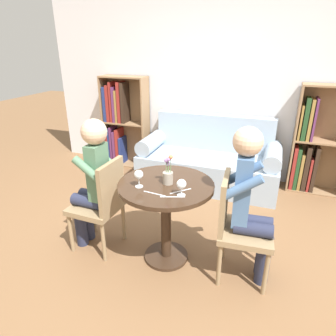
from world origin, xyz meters
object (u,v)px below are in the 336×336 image
bookshelf_right (314,146)px  chair_right (237,224)px  couch (209,162)px  person_right (251,202)px  wine_glass_right (181,185)px  bookshelf_left (121,122)px  flower_vase (168,174)px  chair_left (102,202)px  person_left (92,181)px  wine_glass_left (139,175)px

bookshelf_right → chair_right: (-0.69, -1.95, -0.11)m
couch → bookshelf_right: bookshelf_right is taller
bookshelf_right → person_right: (-0.60, -1.94, 0.10)m
chair_right → wine_glass_right: 0.58m
bookshelf_left → chair_right: bearing=-43.0°
bookshelf_right → flower_vase: size_ratio=5.47×
chair_left → wine_glass_right: (0.79, -0.10, 0.35)m
person_right → flower_vase: person_right is taller
couch → bookshelf_left: size_ratio=1.34×
person_right → flower_vase: size_ratio=5.13×
couch → person_right: bearing=-67.5°
chair_right → flower_vase: bearing=85.9°
chair_right → person_right: 0.23m
couch → wine_glass_right: bearing=-84.4°
chair_right → person_left: size_ratio=0.71×
bookshelf_left → person_left: size_ratio=1.10×
chair_left → person_left: size_ratio=0.71×
couch → chair_right: size_ratio=2.06×
chair_left → person_right: 1.32m
wine_glass_right → couch: bearing=95.6°
couch → chair_right: (0.61, -1.68, 0.18)m
chair_left → wine_glass_right: chair_left is taller
person_left → bookshelf_right: bearing=137.3°
bookshelf_right → wine_glass_right: (-1.11, -2.11, 0.24)m
bookshelf_left → wine_glass_right: bearing=-51.8°
wine_glass_left → couch: bearing=84.2°
person_left → wine_glass_right: size_ratio=9.48×
bookshelf_left → person_left: bearing=-68.6°
bookshelf_right → chair_left: size_ratio=1.54×
chair_left → person_left: bearing=-91.4°
wine_glass_right → flower_vase: (-0.17, 0.16, -0.01)m
chair_left → wine_glass_right: size_ratio=6.75×
wine_glass_left → flower_vase: 0.24m
person_left → wine_glass_right: bearing=84.9°
couch → flower_vase: (0.02, -1.69, 0.53)m
bookshelf_right → flower_vase: 2.34m
person_left → person_right: size_ratio=0.97×
bookshelf_right → wine_glass_left: 2.57m
bookshelf_left → wine_glass_left: bearing=-58.2°
wine_glass_left → wine_glass_right: (0.37, -0.02, -0.01)m
wine_glass_right → chair_left: bearing=172.5°
couch → person_right: size_ratio=1.43×
couch → chair_left: 1.86m
flower_vase → wine_glass_left: bearing=-145.4°
chair_left → wine_glass_left: wine_glass_left is taller
bookshelf_left → flower_vase: 2.46m
wine_glass_left → wine_glass_right: 0.37m
chair_left → person_right: bearing=95.2°
chair_left → person_left: 0.21m
chair_right → flower_vase: size_ratio=3.56×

